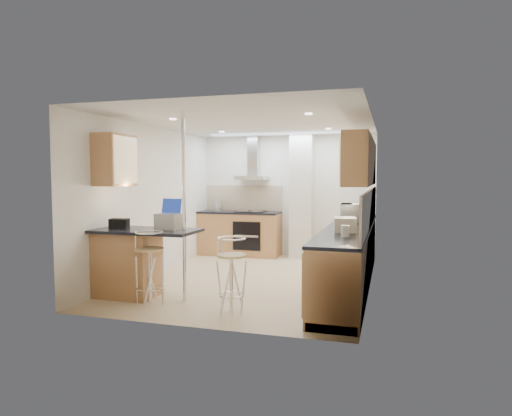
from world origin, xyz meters
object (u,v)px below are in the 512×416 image
(microwave, at_px, (352,213))
(laptop, at_px, (168,222))
(bar_stool_end, at_px, (231,274))
(bar_stool_near, at_px, (150,268))
(bread_bin, at_px, (345,225))

(microwave, xyz_separation_m, laptop, (-2.29, -1.91, -0.02))
(microwave, height_order, bar_stool_end, microwave)
(microwave, distance_m, bar_stool_near, 3.34)
(laptop, bearing_deg, microwave, 44.98)
(bar_stool_end, bearing_deg, laptop, 121.38)
(microwave, bearing_deg, bar_stool_end, 147.84)
(bar_stool_near, relative_size, bread_bin, 2.66)
(laptop, xyz_separation_m, bread_bin, (2.31, 0.58, -0.03))
(microwave, distance_m, bar_stool_end, 2.67)
(microwave, distance_m, bread_bin, 1.33)
(microwave, height_order, bread_bin, microwave)
(laptop, distance_m, bar_stool_near, 0.68)
(bar_stool_near, distance_m, bread_bin, 2.63)
(laptop, xyz_separation_m, bar_stool_near, (-0.09, -0.36, -0.57))
(bar_stool_end, bearing_deg, bar_stool_near, 140.80)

